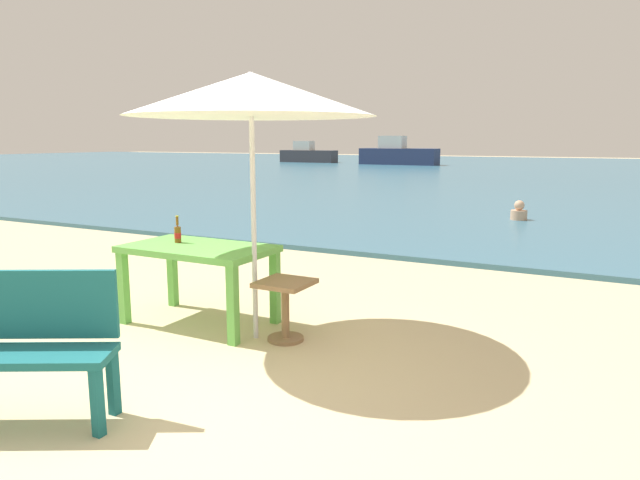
% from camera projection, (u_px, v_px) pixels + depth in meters
% --- Properties ---
extents(ground_plane, '(120.00, 120.00, 0.00)m').
position_uv_depth(ground_plane, '(177.00, 399.00, 3.92)').
color(ground_plane, beige).
extents(sea_water, '(120.00, 50.00, 0.08)m').
position_uv_depth(sea_water, '(565.00, 172.00, 30.11)').
color(sea_water, '#386B84').
rests_on(sea_water, ground_plane).
extents(picnic_table_green, '(1.40, 0.80, 0.76)m').
position_uv_depth(picnic_table_green, '(198.00, 257.00, 5.43)').
color(picnic_table_green, '#60B24C').
rests_on(picnic_table_green, ground_plane).
extents(beer_bottle_amber, '(0.07, 0.07, 0.26)m').
position_uv_depth(beer_bottle_amber, '(178.00, 233.00, 5.56)').
color(beer_bottle_amber, brown).
rests_on(beer_bottle_amber, picnic_table_green).
extents(patio_umbrella, '(2.10, 2.10, 2.30)m').
position_uv_depth(patio_umbrella, '(251.00, 95.00, 4.77)').
color(patio_umbrella, silver).
rests_on(patio_umbrella, ground_plane).
extents(side_table_wood, '(0.44, 0.44, 0.54)m').
position_uv_depth(side_table_wood, '(285.00, 302.00, 5.01)').
color(side_table_wood, olive).
rests_on(side_table_wood, ground_plane).
extents(bench_teal_center, '(1.23, 0.89, 0.95)m').
position_uv_depth(bench_teal_center, '(17.00, 338.00, 3.54)').
color(bench_teal_center, '#196066').
rests_on(bench_teal_center, ground_plane).
extents(swimmer_person, '(0.34, 0.34, 0.41)m').
position_uv_depth(swimmer_person, '(519.00, 212.00, 12.06)').
color(swimmer_person, tan).
rests_on(swimmer_person, sea_water).
extents(boat_tanker, '(5.25, 1.43, 1.91)m').
position_uv_depth(boat_tanker, '(398.00, 154.00, 38.46)').
color(boat_tanker, navy).
rests_on(boat_tanker, sea_water).
extents(boat_cargo_ship, '(4.29, 1.17, 1.56)m').
position_uv_depth(boat_cargo_ship, '(308.00, 155.00, 42.45)').
color(boat_cargo_ship, '#38383F').
rests_on(boat_cargo_ship, sea_water).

